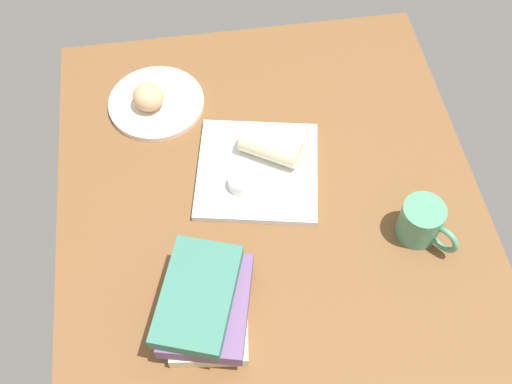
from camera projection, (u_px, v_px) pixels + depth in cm
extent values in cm
cube|color=brown|center=(272.00, 214.00, 132.56)|extent=(110.00, 90.00, 4.00)
cylinder|color=silver|center=(156.00, 103.00, 146.04)|extent=(22.41, 22.41, 1.40)
ellipsoid|color=tan|center=(148.00, 97.00, 142.11)|extent=(10.04, 9.99, 6.08)
cube|color=white|center=(257.00, 171.00, 135.37)|extent=(30.60, 30.60, 1.60)
cylinder|color=silver|center=(241.00, 183.00, 131.04)|extent=(5.23, 5.23, 2.74)
cylinder|color=#BC5F21|center=(241.00, 180.00, 130.14)|extent=(4.29, 4.29, 0.40)
cylinder|color=beige|center=(271.00, 147.00, 134.21)|extent=(11.96, 14.28, 5.95)
cube|color=beige|center=(210.00, 311.00, 116.86)|extent=(21.96, 16.69, 3.19)
cube|color=#6B4C7A|center=(207.00, 305.00, 114.04)|extent=(23.63, 19.87, 3.47)
cube|color=#387260|center=(198.00, 295.00, 111.51)|extent=(24.14, 18.93, 3.07)
cylinder|color=#4C8C6B|center=(420.00, 221.00, 124.18)|extent=(8.61, 8.61, 8.99)
cylinder|color=#987047|center=(425.00, 211.00, 120.91)|extent=(7.06, 7.06, 0.40)
torus|color=#4C8C6B|center=(444.00, 239.00, 121.94)|extent=(6.04, 4.85, 6.59)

